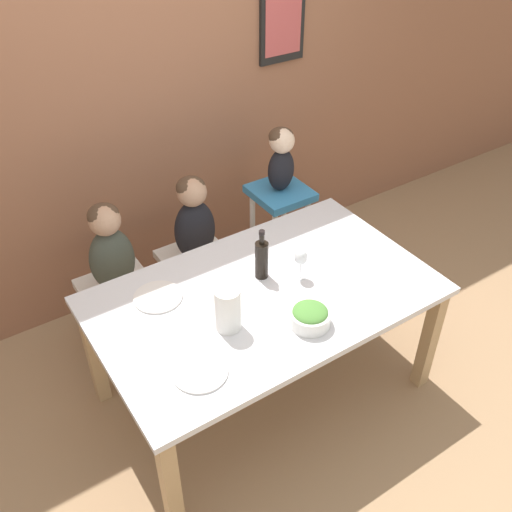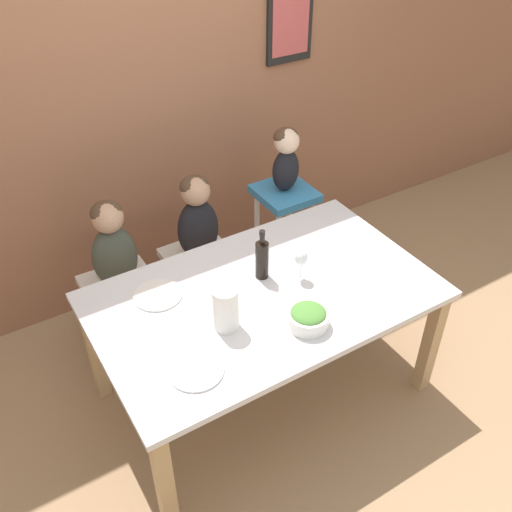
# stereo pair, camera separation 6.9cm
# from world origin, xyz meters

# --- Properties ---
(ground_plane) EXTENTS (14.00, 14.00, 0.00)m
(ground_plane) POSITION_xyz_m (0.00, 0.00, 0.00)
(ground_plane) COLOR #9E7A56
(wall_back) EXTENTS (10.00, 0.09, 2.70)m
(wall_back) POSITION_xyz_m (0.00, 1.25, 1.35)
(wall_back) COLOR #8E5B42
(wall_back) RESTS_ON ground_plane
(dining_table) EXTENTS (1.69, 1.02, 0.73)m
(dining_table) POSITION_xyz_m (0.00, 0.00, 0.64)
(dining_table) COLOR silver
(dining_table) RESTS_ON ground_plane
(chair_far_left) EXTENTS (0.40, 0.42, 0.46)m
(chair_far_left) POSITION_xyz_m (-0.50, 0.76, 0.39)
(chair_far_left) COLOR silver
(chair_far_left) RESTS_ON ground_plane
(chair_far_center) EXTENTS (0.40, 0.42, 0.46)m
(chair_far_center) POSITION_xyz_m (0.01, 0.76, 0.39)
(chair_far_center) COLOR silver
(chair_far_center) RESTS_ON ground_plane
(chair_right_highchair) EXTENTS (0.34, 0.36, 0.74)m
(chair_right_highchair) POSITION_xyz_m (0.63, 0.76, 0.58)
(chair_right_highchair) COLOR silver
(chair_right_highchair) RESTS_ON ground_plane
(person_child_left) EXTENTS (0.25, 0.18, 0.55)m
(person_child_left) POSITION_xyz_m (-0.50, 0.76, 0.74)
(person_child_left) COLOR #3D4238
(person_child_left) RESTS_ON chair_far_left
(person_child_center) EXTENTS (0.25, 0.18, 0.55)m
(person_child_center) POSITION_xyz_m (0.01, 0.76, 0.74)
(person_child_center) COLOR black
(person_child_center) RESTS_ON chair_far_center
(person_baby_right) EXTENTS (0.18, 0.16, 0.42)m
(person_baby_right) POSITION_xyz_m (0.63, 0.76, 0.98)
(person_baby_right) COLOR black
(person_baby_right) RESTS_ON chair_right_highchair
(wine_bottle) EXTENTS (0.07, 0.07, 0.28)m
(wine_bottle) POSITION_xyz_m (0.06, 0.12, 0.84)
(wine_bottle) COLOR black
(wine_bottle) RESTS_ON dining_table
(paper_towel_roll) EXTENTS (0.12, 0.12, 0.22)m
(paper_towel_roll) POSITION_xyz_m (-0.27, -0.11, 0.84)
(paper_towel_roll) COLOR white
(paper_towel_roll) RESTS_ON dining_table
(wine_glass_near) EXTENTS (0.07, 0.07, 0.18)m
(wine_glass_near) POSITION_xyz_m (0.22, -0.00, 0.85)
(wine_glass_near) COLOR white
(wine_glass_near) RESTS_ON dining_table
(salad_bowl_large) EXTENTS (0.20, 0.20, 0.10)m
(salad_bowl_large) POSITION_xyz_m (0.05, -0.30, 0.78)
(salad_bowl_large) COLOR white
(salad_bowl_large) RESTS_ON dining_table
(dinner_plate_front_left) EXTENTS (0.24, 0.24, 0.01)m
(dinner_plate_front_left) POSITION_xyz_m (-0.52, -0.28, 0.74)
(dinner_plate_front_left) COLOR silver
(dinner_plate_front_left) RESTS_ON dining_table
(dinner_plate_back_left) EXTENTS (0.24, 0.24, 0.01)m
(dinner_plate_back_left) POSITION_xyz_m (-0.46, 0.25, 0.74)
(dinner_plate_back_left) COLOR silver
(dinner_plate_back_left) RESTS_ON dining_table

